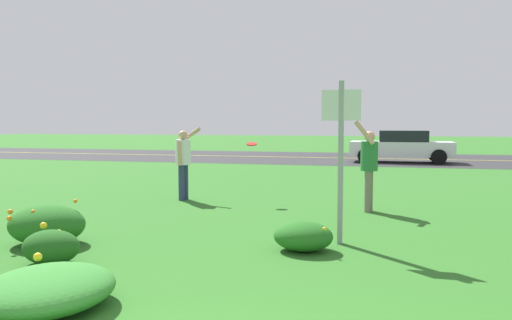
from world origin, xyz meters
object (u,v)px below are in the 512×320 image
at_px(sign_post_near_path, 341,145).
at_px(person_catcher_green_shirt, 369,163).
at_px(car_white_center_left, 402,146).
at_px(frisbee_red, 252,144).
at_px(person_thrower_white_shirt, 183,158).

relative_size(sign_post_near_path, person_catcher_green_shirt, 1.30).
distance_m(sign_post_near_path, car_white_center_left, 16.48).
relative_size(frisbee_red, car_white_center_left, 0.05).
distance_m(sign_post_near_path, person_thrower_white_shirt, 5.18).
bearing_deg(person_thrower_white_shirt, car_white_center_left, 68.44).
xyz_separation_m(sign_post_near_path, person_thrower_white_shirt, (-3.89, 3.39, -0.48)).
relative_size(person_thrower_white_shirt, car_white_center_left, 0.37).
xyz_separation_m(person_thrower_white_shirt, person_catcher_green_shirt, (4.19, -0.51, 0.01)).
bearing_deg(car_white_center_left, frisbee_red, -105.28).
bearing_deg(sign_post_near_path, frisbee_red, 123.31).
relative_size(sign_post_near_path, person_thrower_white_shirt, 1.41).
relative_size(sign_post_near_path, frisbee_red, 9.82).
bearing_deg(sign_post_near_path, car_white_center_left, 85.62).
relative_size(person_catcher_green_shirt, frisbee_red, 7.54).
distance_m(person_thrower_white_shirt, frisbee_red, 1.65).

